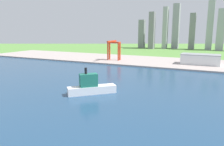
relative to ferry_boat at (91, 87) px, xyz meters
name	(u,v)px	position (x,y,z in m)	size (l,w,h in m)	color
ground_plane	(133,85)	(26.44, 48.99, -7.39)	(2400.00, 2400.00, 0.00)	#5B8F3F
water_bay	(110,101)	(26.44, -11.01, -7.31)	(840.00, 360.00, 0.15)	navy
industrial_pier	(167,62)	(26.44, 238.99, -6.14)	(840.00, 140.00, 2.50)	#AC9E98
ferry_boat	(91,87)	(0.00, 0.00, 0.00)	(41.40, 40.27, 26.18)	white
port_crane_red	(114,46)	(-76.19, 214.98, 23.32)	(25.47, 39.01, 39.14)	red
warehouse_main	(200,59)	(84.73, 230.27, 4.12)	(64.62, 33.47, 17.97)	white
distant_skyline	(192,30)	(36.12, 571.60, 55.14)	(367.19, 73.34, 153.50)	gray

